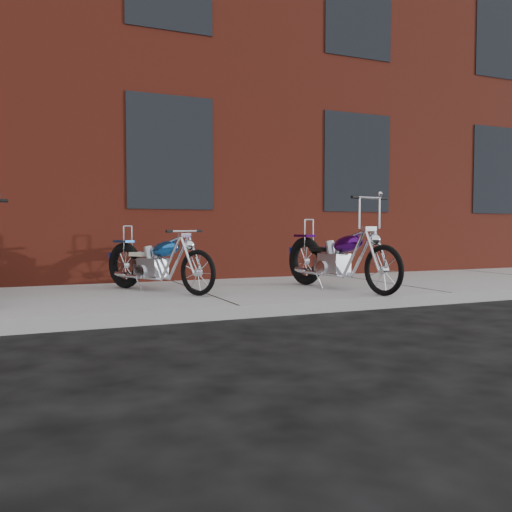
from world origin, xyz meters
name	(u,v)px	position (x,y,z in m)	size (l,w,h in m)	color
ground	(239,319)	(0.00, 0.00, 0.00)	(120.00, 120.00, 0.00)	black
sidewalk	(199,296)	(0.00, 1.50, 0.07)	(22.00, 3.00, 0.15)	#969696
building_brick	(119,104)	(0.00, 8.00, 4.00)	(22.00, 10.00, 8.00)	maroon
chopper_purple	(338,260)	(1.82, 0.91, 0.55)	(0.64, 2.22, 1.26)	black
chopper_blue	(156,264)	(-0.54, 1.66, 0.51)	(1.09, 1.80, 0.88)	black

